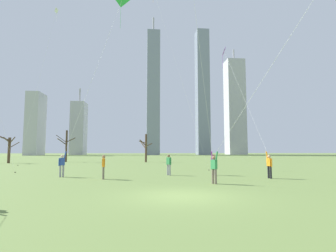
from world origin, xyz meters
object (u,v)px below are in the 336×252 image
kite_flyer_midfield_left_purple (261,144)px  distant_kite_high_overhead_orange (159,8)px  kite_flyer_foreground_right_green (80,116)px  bystander_strolling_midfield (103,166)px  bare_tree_leftmost (66,145)px  distant_kite_drifting_right_white (51,32)px  bare_tree_right_of_center (9,148)px  kite_flyer_far_back_yellow (240,126)px  kite_flyer_foreground_left_pink (211,145)px  bystander_watching_nearby (169,164)px  bare_tree_left_of_center (146,147)px

kite_flyer_midfield_left_purple → distant_kite_high_overhead_orange: bearing=121.8°
kite_flyer_foreground_right_green → bystander_strolling_midfield: (2.22, -2.39, -3.71)m
bare_tree_leftmost → bystander_strolling_midfield: bearing=-70.0°
distant_kite_drifting_right_white → bare_tree_leftmost: size_ratio=3.90×
kite_flyer_foreground_right_green → kite_flyer_midfield_left_purple: bearing=-8.4°
bystander_strolling_midfield → distant_kite_high_overhead_orange: size_ratio=0.07×
bare_tree_right_of_center → bare_tree_leftmost: size_ratio=0.79×
kite_flyer_foreground_right_green → bystander_strolling_midfield: bearing=-47.1°
bystander_strolling_midfield → bare_tree_leftmost: 30.75m
kite_flyer_far_back_yellow → kite_flyer_midfield_left_purple: 6.48m
kite_flyer_foreground_left_pink → bare_tree_leftmost: bearing=124.1°
kite_flyer_foreground_right_green → distant_kite_high_overhead_orange: size_ratio=0.74×
kite_flyer_far_back_yellow → kite_flyer_foreground_left_pink: bearing=88.6°
kite_flyer_midfield_left_purple → bare_tree_right_of_center: size_ratio=2.86×
kite_flyer_foreground_left_pink → bystander_watching_nearby: bearing=167.1°
kite_flyer_foreground_right_green → kite_flyer_foreground_left_pink: bearing=-4.0°
distant_kite_drifting_right_white → bare_tree_left_of_center: (12.91, 9.40, -15.34)m
kite_flyer_far_back_yellow → kite_flyer_foreground_left_pink: (0.16, 6.65, -0.89)m
bare_tree_right_of_center → kite_flyer_foreground_right_green: bearing=-55.0°
kite_flyer_midfield_left_purple → bare_tree_leftmost: 35.84m
kite_flyer_foreground_left_pink → distant_kite_high_overhead_orange: size_ratio=0.65×
bare_tree_leftmost → bystander_watching_nearby: bearing=-60.1°
kite_flyer_far_back_yellow → kite_flyer_foreground_right_green: (-9.95, 7.35, 1.40)m
kite_flyer_midfield_left_purple → bystander_watching_nearby: kite_flyer_midfield_left_purple is taller
bare_tree_right_of_center → bare_tree_leftmost: 8.47m
bystander_watching_nearby → bare_tree_right_of_center: (-22.70, 22.55, 1.41)m
kite_flyer_far_back_yellow → distant_kite_drifting_right_white: bearing=128.2°
bystander_watching_nearby → bare_tree_left_of_center: bearing=93.7°
bare_tree_left_of_center → bare_tree_leftmost: (-13.63, 2.16, 0.39)m
distant_kite_high_overhead_orange → distant_kite_drifting_right_white: 15.33m
kite_flyer_midfield_left_purple → bystander_strolling_midfield: size_ratio=7.56×
kite_flyer_midfield_left_purple → bystander_watching_nearby: (-6.62, 2.04, -1.51)m
bystander_strolling_midfield → bare_tree_right_of_center: 30.83m
kite_flyer_far_back_yellow → bare_tree_right_of_center: 39.50m
kite_flyer_midfield_left_purple → bare_tree_leftmost: size_ratio=2.25×
bystander_watching_nearby → bare_tree_left_of_center: bare_tree_left_of_center is taller
bare_tree_leftmost → bare_tree_left_of_center: bearing=-9.0°
kite_flyer_far_back_yellow → bystander_strolling_midfield: kite_flyer_far_back_yellow is taller
kite_flyer_far_back_yellow → distant_kite_drifting_right_white: size_ratio=0.84×
bystander_watching_nearby → distant_kite_drifting_right_white: size_ratio=0.08×
kite_flyer_foreground_right_green → distant_kite_drifting_right_white: (-7.56, 14.88, 13.23)m
bare_tree_right_of_center → bare_tree_leftmost: bearing=27.1°
kite_flyer_far_back_yellow → bystander_watching_nearby: size_ratio=10.98×
kite_flyer_midfield_left_purple → distant_kite_high_overhead_orange: (-6.90, 11.12, 16.37)m
kite_flyer_midfield_left_purple → bare_tree_right_of_center: kite_flyer_midfield_left_purple is taller
kite_flyer_far_back_yellow → bystander_watching_nearby: 8.32m
bare_tree_right_of_center → distant_kite_high_overhead_orange: bearing=-31.0°
distant_kite_high_overhead_orange → bare_tree_left_of_center: bearing=94.8°
kite_flyer_midfield_left_purple → distant_kite_drifting_right_white: (-21.08, 16.89, 15.43)m
kite_flyer_far_back_yellow → distant_kite_drifting_right_white: (-17.51, 22.24, 14.64)m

